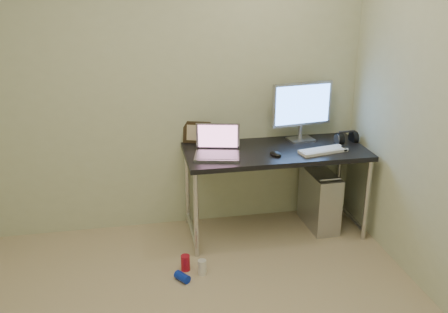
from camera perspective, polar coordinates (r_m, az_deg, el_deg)
wall_back at (r=4.13m, az=-8.00°, el=8.02°), size 3.50×0.02×2.50m
desk at (r=4.14m, az=5.89°, el=-0.28°), size 1.49×0.65×0.75m
tower_computer at (r=4.45m, az=10.83°, el=-4.79°), size 0.23×0.49×0.53m
cable_a at (r=4.59m, az=9.24°, el=-1.88°), size 0.01×0.16×0.69m
cable_b at (r=4.62m, az=10.36°, el=-2.12°), size 0.02×0.11×0.71m
can_red at (r=3.85m, az=-4.43°, el=-12.02°), size 0.09×0.09×0.12m
can_white at (r=3.79m, az=-2.51°, el=-12.53°), size 0.07×0.07×0.12m
can_blue at (r=3.75m, az=-4.79°, el=-13.56°), size 0.12×0.13×0.06m
laptop at (r=3.95m, az=-0.76°, el=0.96°), size 0.40×0.36×0.24m
monitor at (r=4.29m, az=8.92°, el=5.63°), size 0.54×0.19×0.51m
keyboard at (r=4.10m, az=11.25°, el=0.65°), size 0.42×0.21×0.02m
mouse_right at (r=4.19m, az=13.52°, el=1.01°), size 0.10×0.13×0.04m
mouse_left at (r=3.97m, az=5.91°, el=0.42°), size 0.11×0.14×0.04m
headphones at (r=4.39m, az=13.83°, el=2.05°), size 0.19×0.11×0.12m
picture_frame at (r=4.22m, az=-3.13°, el=2.76°), size 0.24×0.14×0.19m
webcam at (r=4.22m, az=0.24°, el=2.80°), size 0.05×0.05×0.13m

